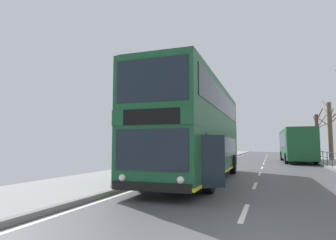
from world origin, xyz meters
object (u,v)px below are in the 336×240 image
object	(u,v)px
bare_tree_far_00	(330,130)
background_bus_far_lane	(296,144)
double_decker_bus_main	(197,131)
bare_tree_far_01	(317,135)

from	to	relation	value
bare_tree_far_00	background_bus_far_lane	bearing A→B (deg)	-140.63
double_decker_bus_main	background_bus_far_lane	bearing A→B (deg)	72.12
double_decker_bus_main	bare_tree_far_01	world-z (taller)	bare_tree_far_01
double_decker_bus_main	bare_tree_far_01	distance (m)	29.02
background_bus_far_lane	bare_tree_far_01	distance (m)	11.26
bare_tree_far_00	double_decker_bus_main	bearing A→B (deg)	-114.24
background_bus_far_lane	bare_tree_far_01	world-z (taller)	bare_tree_far_01
double_decker_bus_main	background_bus_far_lane	xyz separation A→B (m)	(5.47, 16.97, -0.57)
bare_tree_far_00	bare_tree_far_01	size ratio (longest dim) A/B	1.01
background_bus_far_lane	bare_tree_far_00	world-z (taller)	bare_tree_far_00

